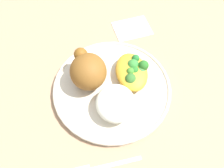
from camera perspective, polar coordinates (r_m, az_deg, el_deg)
name	(u,v)px	position (r m, az deg, el deg)	size (l,w,h in m)	color
ground_plane	(112,90)	(0.56, 0.00, -1.44)	(2.00, 2.00, 0.00)	#A57F60
plate	(112,88)	(0.55, 0.00, -0.98)	(0.29, 0.29, 0.02)	beige
roasted_chicken	(88,70)	(0.52, -6.11, 3.42)	(0.10, 0.09, 0.08)	brown
rice_pile	(114,103)	(0.50, 0.53, -4.89)	(0.09, 0.09, 0.05)	white
mac_cheese_with_broccoli	(133,71)	(0.55, 5.21, 3.35)	(0.11, 0.08, 0.04)	gold
fork	(103,167)	(0.49, -2.17, -20.16)	(0.03, 0.14, 0.01)	silver
napkin	(132,28)	(0.68, 5.11, 13.87)	(0.08, 0.10, 0.00)	white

